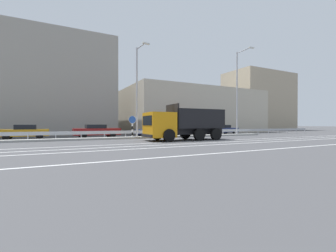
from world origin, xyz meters
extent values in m
plane|color=#424244|center=(0.00, 0.00, 0.00)|extent=(320.00, 320.00, 0.00)
cube|color=silver|center=(1.90, -4.02, 0.00)|extent=(55.88, 0.16, 0.01)
cube|color=silver|center=(1.90, -5.69, 0.00)|extent=(55.88, 0.16, 0.01)
cube|color=silver|center=(1.90, -7.22, 0.00)|extent=(55.88, 0.16, 0.01)
cube|color=silver|center=(1.90, -10.88, 0.00)|extent=(55.88, 0.16, 0.01)
cube|color=gray|center=(0.00, 1.92, 0.09)|extent=(30.73, 1.10, 0.18)
cube|color=#9EA0A5|center=(0.00, 2.81, 0.62)|extent=(55.88, 0.04, 0.32)
cylinder|color=#ADADB2|center=(-10.63, 2.81, 0.31)|extent=(0.09, 0.09, 0.62)
cylinder|color=#ADADB2|center=(-8.50, 2.81, 0.31)|extent=(0.09, 0.09, 0.62)
cylinder|color=#ADADB2|center=(-6.38, 2.81, 0.31)|extent=(0.09, 0.09, 0.62)
cylinder|color=#ADADB2|center=(-4.25, 2.81, 0.31)|extent=(0.09, 0.09, 0.62)
cylinder|color=#ADADB2|center=(-2.13, 2.81, 0.31)|extent=(0.09, 0.09, 0.62)
cylinder|color=#ADADB2|center=(0.00, 2.81, 0.31)|extent=(0.09, 0.09, 0.62)
cylinder|color=#ADADB2|center=(2.13, 2.81, 0.31)|extent=(0.09, 0.09, 0.62)
cylinder|color=#ADADB2|center=(4.25, 2.81, 0.31)|extent=(0.09, 0.09, 0.62)
cylinder|color=#ADADB2|center=(6.38, 2.81, 0.31)|extent=(0.09, 0.09, 0.62)
cylinder|color=#ADADB2|center=(8.50, 2.81, 0.31)|extent=(0.09, 0.09, 0.62)
cylinder|color=#ADADB2|center=(10.63, 2.81, 0.31)|extent=(0.09, 0.09, 0.62)
cylinder|color=#ADADB2|center=(12.76, 2.81, 0.31)|extent=(0.09, 0.09, 0.62)
cylinder|color=#ADADB2|center=(14.88, 2.81, 0.31)|extent=(0.09, 0.09, 0.62)
cylinder|color=#ADADB2|center=(17.01, 2.81, 0.31)|extent=(0.09, 0.09, 0.62)
cylinder|color=#ADADB2|center=(19.14, 2.81, 0.31)|extent=(0.09, 0.09, 0.62)
cylinder|color=#ADADB2|center=(21.26, 2.81, 0.31)|extent=(0.09, 0.09, 0.62)
cylinder|color=#ADADB2|center=(23.39, 2.81, 0.31)|extent=(0.09, 0.09, 0.62)
cylinder|color=#ADADB2|center=(25.51, 2.81, 0.31)|extent=(0.09, 0.09, 0.62)
cylinder|color=#ADADB2|center=(27.64, 2.81, 0.31)|extent=(0.09, 0.09, 0.62)
cube|color=orange|center=(-0.63, -2.13, 1.37)|extent=(2.26, 2.61, 2.11)
cube|color=black|center=(-1.73, -2.09, 1.73)|extent=(0.11, 2.18, 0.80)
cube|color=black|center=(-1.76, -2.09, 0.47)|extent=(0.19, 2.49, 0.24)
cube|color=black|center=(2.99, -2.26, 0.79)|extent=(5.11, 1.58, 0.53)
cube|color=black|center=(2.99, -2.26, 1.11)|extent=(4.95, 2.61, 0.12)
cube|color=black|center=(2.95, -3.43, 1.97)|extent=(4.86, 0.28, 1.61)
cube|color=black|center=(3.03, -1.10, 1.97)|extent=(4.86, 0.28, 1.61)
cube|color=black|center=(0.61, -2.18, 2.17)|extent=(0.19, 2.43, 2.01)
cube|color=black|center=(5.37, -2.35, 1.97)|extent=(0.19, 2.43, 1.61)
cylinder|color=black|center=(-0.35, -3.38, 0.52)|extent=(1.05, 0.36, 1.04)
cylinder|color=black|center=(-0.26, -0.90, 0.52)|extent=(1.05, 0.36, 1.04)
cylinder|color=black|center=(2.56, -3.49, 0.52)|extent=(1.05, 0.36, 1.04)
cylinder|color=black|center=(2.65, -1.01, 0.52)|extent=(1.05, 0.36, 1.04)
cylinder|color=black|center=(4.33, -3.55, 0.52)|extent=(1.05, 0.36, 1.04)
cylinder|color=black|center=(4.42, -1.07, 0.52)|extent=(1.05, 0.36, 1.04)
cylinder|color=white|center=(-1.70, 1.92, 0.15)|extent=(0.16, 0.16, 0.31)
cylinder|color=black|center=(-1.70, 1.92, 0.46)|extent=(0.16, 0.16, 0.31)
cylinder|color=white|center=(-1.70, 1.92, 0.76)|extent=(0.16, 0.16, 0.31)
cylinder|color=black|center=(-1.70, 1.92, 1.07)|extent=(0.16, 0.16, 0.31)
cylinder|color=white|center=(-1.70, 1.92, 1.38)|extent=(0.16, 0.16, 0.31)
cylinder|color=#1E4CB2|center=(-1.70, 1.92, 1.89)|extent=(0.71, 0.03, 0.71)
cylinder|color=white|center=(-1.70, 1.92, 1.89)|extent=(0.77, 0.02, 0.77)
cylinder|color=#ADADB2|center=(-1.22, 1.92, 4.55)|extent=(0.18, 0.18, 9.10)
cylinder|color=#ADADB2|center=(-1.14, 0.86, 8.95)|extent=(0.25, 2.13, 0.10)
cube|color=silver|center=(-1.07, -0.20, 8.87)|extent=(0.71, 0.25, 0.12)
cylinder|color=#ADADB2|center=(12.08, 1.83, 5.29)|extent=(0.18, 0.18, 10.58)
cylinder|color=#ADADB2|center=(11.99, 0.59, 10.43)|extent=(0.28, 2.49, 0.10)
cube|color=silver|center=(11.90, -0.65, 10.35)|extent=(0.71, 0.25, 0.12)
cube|color=#B27A14|center=(-11.14, 5.40, 0.62)|extent=(4.18, 1.95, 0.65)
cube|color=black|center=(-11.01, 5.40, 1.16)|extent=(1.77, 1.67, 0.43)
cylinder|color=black|center=(-12.41, 4.49, 0.30)|extent=(0.60, 0.21, 0.60)
cylinder|color=black|center=(-12.44, 6.26, 0.30)|extent=(0.60, 0.21, 0.60)
cylinder|color=black|center=(-9.84, 4.54, 0.30)|extent=(0.60, 0.21, 0.60)
cylinder|color=black|center=(-9.87, 6.31, 0.30)|extent=(0.60, 0.21, 0.60)
cube|color=maroon|center=(-4.62, 4.79, 0.65)|extent=(4.73, 1.83, 0.70)
cube|color=black|center=(-4.76, 4.78, 1.20)|extent=(2.02, 1.53, 0.39)
cylinder|color=black|center=(-3.19, 5.63, 0.30)|extent=(0.61, 0.22, 0.60)
cylinder|color=black|center=(-3.14, 4.05, 0.30)|extent=(0.61, 0.22, 0.60)
cylinder|color=black|center=(-6.09, 5.53, 0.30)|extent=(0.61, 0.22, 0.60)
cylinder|color=black|center=(-6.04, 3.95, 0.30)|extent=(0.61, 0.22, 0.60)
cube|color=navy|center=(1.80, 5.23, 0.56)|extent=(3.89, 1.94, 0.51)
cube|color=black|center=(1.92, 5.23, 1.07)|extent=(1.64, 1.69, 0.53)
cylinder|color=black|center=(0.59, 4.33, 0.30)|extent=(0.60, 0.20, 0.60)
cylinder|color=black|center=(0.60, 6.15, 0.30)|extent=(0.60, 0.20, 0.60)
cylinder|color=black|center=(2.99, 4.32, 0.30)|extent=(0.60, 0.20, 0.60)
cylinder|color=black|center=(3.01, 6.13, 0.30)|extent=(0.60, 0.20, 0.60)
cube|color=maroon|center=(7.67, 5.41, 0.56)|extent=(4.36, 2.11, 0.51)
cube|color=black|center=(7.80, 5.42, 1.06)|extent=(1.89, 1.72, 0.48)
cylinder|color=black|center=(6.42, 4.46, 0.30)|extent=(0.61, 0.24, 0.60)
cylinder|color=black|center=(6.30, 6.18, 0.30)|extent=(0.61, 0.24, 0.60)
cylinder|color=black|center=(9.05, 4.64, 0.30)|extent=(0.61, 0.24, 0.60)
cylinder|color=black|center=(8.92, 6.36, 0.30)|extent=(0.61, 0.24, 0.60)
cube|color=navy|center=(12.64, 5.15, 0.61)|extent=(4.62, 2.05, 0.63)
cube|color=black|center=(12.51, 5.15, 1.13)|extent=(1.99, 1.68, 0.40)
cylinder|color=black|center=(13.99, 6.08, 0.30)|extent=(0.61, 0.23, 0.60)
cylinder|color=black|center=(14.09, 4.39, 0.30)|extent=(0.61, 0.23, 0.60)
cylinder|color=black|center=(11.19, 5.92, 0.30)|extent=(0.61, 0.23, 0.60)
cylinder|color=black|center=(11.29, 4.22, 0.30)|extent=(0.61, 0.23, 0.60)
cube|color=gray|center=(-10.21, 18.02, 6.66)|extent=(18.70, 15.04, 13.32)
cube|color=#B7AD99|center=(13.62, 15.81, 3.71)|extent=(23.54, 15.72, 7.42)
cube|color=tan|center=(36.26, 19.38, 6.90)|extent=(15.95, 9.43, 13.80)
camera|label=1|loc=(-8.69, -19.54, 1.42)|focal=24.00mm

